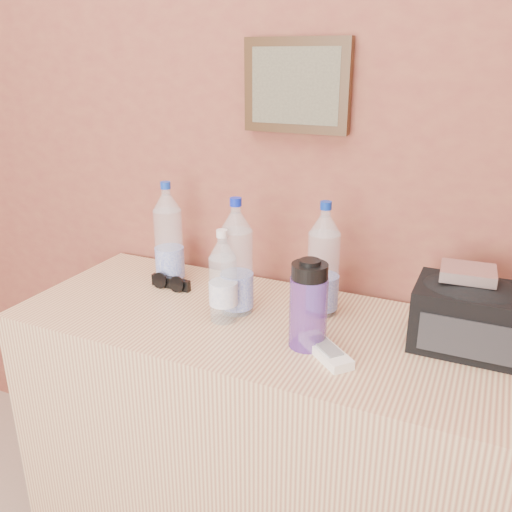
{
  "coord_description": "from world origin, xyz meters",
  "views": [
    {
      "loc": [
        0.73,
        0.53,
        1.48
      ],
      "look_at": [
        0.19,
        1.71,
        1.0
      ],
      "focal_mm": 38.0,
      "sensor_mm": 36.0,
      "label": 1
    }
  ],
  "objects_px": {
    "pet_large_b": "(169,238)",
    "sunglasses": "(171,283)",
    "foil_packet": "(468,273)",
    "pet_small": "(223,281)",
    "pet_large_c": "(323,265)",
    "ac_remote": "(325,351)",
    "dresser": "(256,445)",
    "pet_large_d": "(237,263)",
    "toiletry_bag": "(470,314)",
    "nalgene_bottle": "(309,304)"
  },
  "relations": [
    {
      "from": "sunglasses",
      "to": "ac_remote",
      "type": "distance_m",
      "value": 0.57
    },
    {
      "from": "pet_large_c",
      "to": "pet_small",
      "type": "bearing_deg",
      "value": -145.61
    },
    {
      "from": "dresser",
      "to": "pet_large_d",
      "type": "bearing_deg",
      "value": 157.33
    },
    {
      "from": "ac_remote",
      "to": "foil_packet",
      "type": "relative_size",
      "value": 1.37
    },
    {
      "from": "dresser",
      "to": "pet_small",
      "type": "height_order",
      "value": "pet_small"
    },
    {
      "from": "pet_small",
      "to": "foil_packet",
      "type": "bearing_deg",
      "value": 11.76
    },
    {
      "from": "pet_small",
      "to": "ac_remote",
      "type": "relative_size",
      "value": 1.49
    },
    {
      "from": "nalgene_bottle",
      "to": "dresser",
      "type": "bearing_deg",
      "value": 157.33
    },
    {
      "from": "pet_small",
      "to": "ac_remote",
      "type": "xyz_separation_m",
      "value": [
        0.3,
        -0.06,
        -0.1
      ]
    },
    {
      "from": "pet_large_b",
      "to": "pet_large_c",
      "type": "distance_m",
      "value": 0.5
    },
    {
      "from": "pet_large_b",
      "to": "sunglasses",
      "type": "height_order",
      "value": "pet_large_b"
    },
    {
      "from": "dresser",
      "to": "pet_small",
      "type": "distance_m",
      "value": 0.52
    },
    {
      "from": "toiletry_bag",
      "to": "nalgene_bottle",
      "type": "bearing_deg",
      "value": -156.23
    },
    {
      "from": "toiletry_bag",
      "to": "sunglasses",
      "type": "bearing_deg",
      "value": 179.96
    },
    {
      "from": "toiletry_bag",
      "to": "foil_packet",
      "type": "distance_m",
      "value": 0.1
    },
    {
      "from": "dresser",
      "to": "foil_packet",
      "type": "distance_m",
      "value": 0.78
    },
    {
      "from": "pet_large_c",
      "to": "nalgene_bottle",
      "type": "xyz_separation_m",
      "value": [
        0.03,
        -0.19,
        -0.03
      ]
    },
    {
      "from": "foil_packet",
      "to": "toiletry_bag",
      "type": "bearing_deg",
      "value": -14.19
    },
    {
      "from": "pet_large_c",
      "to": "pet_large_d",
      "type": "bearing_deg",
      "value": -157.28
    },
    {
      "from": "pet_large_c",
      "to": "pet_large_d",
      "type": "distance_m",
      "value": 0.23
    },
    {
      "from": "toiletry_bag",
      "to": "pet_large_b",
      "type": "bearing_deg",
      "value": 176.59
    },
    {
      "from": "pet_large_b",
      "to": "foil_packet",
      "type": "xyz_separation_m",
      "value": [
        0.86,
        -0.05,
        0.05
      ]
    },
    {
      "from": "pet_large_b",
      "to": "toiletry_bag",
      "type": "distance_m",
      "value": 0.88
    },
    {
      "from": "sunglasses",
      "to": "ac_remote",
      "type": "relative_size",
      "value": 0.79
    },
    {
      "from": "pet_small",
      "to": "toiletry_bag",
      "type": "relative_size",
      "value": 0.98
    },
    {
      "from": "pet_large_b",
      "to": "pet_large_d",
      "type": "xyz_separation_m",
      "value": [
        0.28,
        -0.11,
        0.0
      ]
    },
    {
      "from": "dresser",
      "to": "pet_large_d",
      "type": "height_order",
      "value": "pet_large_d"
    },
    {
      "from": "pet_large_b",
      "to": "toiletry_bag",
      "type": "bearing_deg",
      "value": -3.46
    },
    {
      "from": "sunglasses",
      "to": "foil_packet",
      "type": "relative_size",
      "value": 1.08
    },
    {
      "from": "pet_large_b",
      "to": "pet_large_c",
      "type": "relative_size",
      "value": 1.01
    },
    {
      "from": "ac_remote",
      "to": "toiletry_bag",
      "type": "distance_m",
      "value": 0.35
    },
    {
      "from": "dresser",
      "to": "nalgene_bottle",
      "type": "bearing_deg",
      "value": -22.67
    },
    {
      "from": "pet_large_d",
      "to": "toiletry_bag",
      "type": "height_order",
      "value": "pet_large_d"
    },
    {
      "from": "pet_large_b",
      "to": "nalgene_bottle",
      "type": "height_order",
      "value": "pet_large_b"
    },
    {
      "from": "dresser",
      "to": "sunglasses",
      "type": "relative_size",
      "value": 9.87
    },
    {
      "from": "pet_small",
      "to": "foil_packet",
      "type": "xyz_separation_m",
      "value": [
        0.58,
        0.12,
        0.08
      ]
    },
    {
      "from": "nalgene_bottle",
      "to": "foil_packet",
      "type": "bearing_deg",
      "value": 25.45
    },
    {
      "from": "pet_large_d",
      "to": "ac_remote",
      "type": "xyz_separation_m",
      "value": [
        0.29,
        -0.13,
        -0.13
      ]
    },
    {
      "from": "pet_small",
      "to": "toiletry_bag",
      "type": "bearing_deg",
      "value": 11.01
    },
    {
      "from": "foil_packet",
      "to": "pet_small",
      "type": "bearing_deg",
      "value": -168.24
    },
    {
      "from": "toiletry_bag",
      "to": "foil_packet",
      "type": "xyz_separation_m",
      "value": [
        -0.02,
        0.0,
        0.1
      ]
    },
    {
      "from": "dresser",
      "to": "pet_small",
      "type": "relative_size",
      "value": 5.23
    },
    {
      "from": "pet_small",
      "to": "pet_large_c",
      "type": "bearing_deg",
      "value": 34.39
    },
    {
      "from": "pet_large_b",
      "to": "ac_remote",
      "type": "bearing_deg",
      "value": -21.99
    },
    {
      "from": "pet_large_c",
      "to": "pet_small",
      "type": "relative_size",
      "value": 1.25
    },
    {
      "from": "pet_large_c",
      "to": "sunglasses",
      "type": "height_order",
      "value": "pet_large_c"
    },
    {
      "from": "pet_large_b",
      "to": "pet_large_d",
      "type": "bearing_deg",
      "value": -20.56
    },
    {
      "from": "nalgene_bottle",
      "to": "ac_remote",
      "type": "distance_m",
      "value": 0.12
    },
    {
      "from": "ac_remote",
      "to": "nalgene_bottle",
      "type": "bearing_deg",
      "value": -164.57
    },
    {
      "from": "pet_large_c",
      "to": "ac_remote",
      "type": "distance_m",
      "value": 0.26
    }
  ]
}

